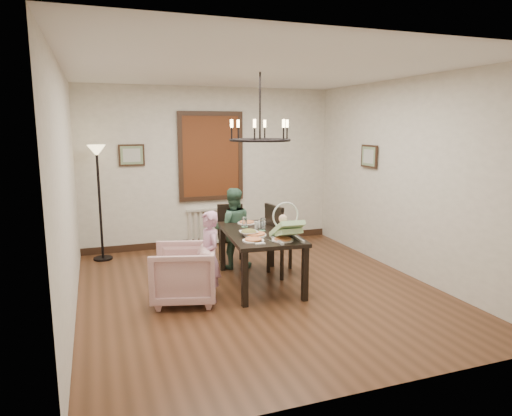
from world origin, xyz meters
TOP-DOWN VIEW (x-y plane):
  - room_shell at (0.00, 0.37)m, footprint 4.51×5.00m
  - dining_table at (0.09, 0.20)m, footprint 1.01×1.63m
  - chair_far at (0.01, 1.27)m, footprint 0.47×0.47m
  - chair_right at (0.60, 0.46)m, footprint 0.52×0.52m
  - armchair at (-1.00, -0.06)m, footprint 0.95×0.93m
  - elderly_woman at (-0.70, -0.15)m, footprint 0.27×0.37m
  - seated_man at (-0.04, 1.05)m, footprint 0.54×0.45m
  - baby_bouncer at (0.25, -0.33)m, footprint 0.39×0.51m
  - salad_bowl at (-0.12, 0.05)m, footprint 0.29×0.29m
  - pizza_platter at (-0.05, -0.01)m, footprint 0.29×0.29m
  - drinking_glass at (0.16, 0.28)m, footprint 0.08×0.08m
  - window_blinds at (0.00, 2.46)m, footprint 1.00×0.03m
  - radiator at (0.00, 2.48)m, footprint 0.92×0.12m
  - picture_back at (-1.35, 2.47)m, footprint 0.42×0.03m
  - picture_right at (2.21, 0.90)m, footprint 0.03×0.42m
  - floor_lamp at (-1.90, 2.15)m, footprint 0.30×0.30m
  - chandelier at (0.09, 0.20)m, footprint 0.80×0.80m

SIDE VIEW (x-z plane):
  - radiator at x=0.00m, z-range 0.04..0.66m
  - armchair at x=-1.00m, z-range 0.00..0.70m
  - chair_far at x=0.01m, z-range 0.00..0.92m
  - elderly_woman at x=-0.70m, z-range 0.00..0.93m
  - seated_man at x=-0.04m, z-range 0.00..1.01m
  - chair_right at x=0.60m, z-range 0.00..1.05m
  - dining_table at x=0.09m, z-range 0.28..1.01m
  - pizza_platter at x=-0.05m, z-range 0.73..0.77m
  - salad_bowl at x=-0.12m, z-range 0.73..0.80m
  - drinking_glass at x=0.16m, z-range 0.73..0.88m
  - baby_bouncer at x=0.25m, z-range 0.73..1.06m
  - floor_lamp at x=-1.90m, z-range 0.00..1.80m
  - room_shell at x=0.00m, z-range -0.01..2.80m
  - window_blinds at x=0.00m, z-range 0.90..2.30m
  - picture_back at x=-1.35m, z-range 1.47..1.83m
  - picture_right at x=2.21m, z-range 1.47..1.83m
  - chandelier at x=0.09m, z-range 1.93..1.97m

